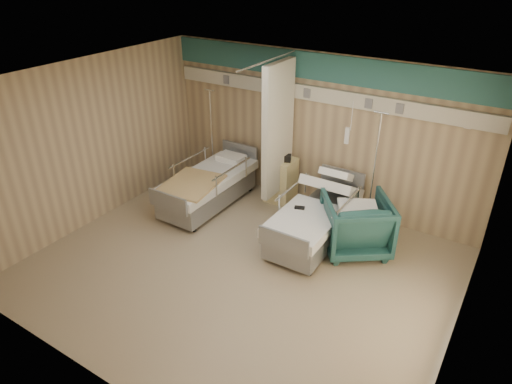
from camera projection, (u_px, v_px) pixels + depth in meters
ground at (240, 269)px, 6.92m from camera, size 6.00×5.00×0.00m
room_walls at (247, 149)px, 6.24m from camera, size 6.04×5.04×2.82m
bed_right at (315, 224)px, 7.46m from camera, size 1.00×2.16×0.63m
bed_left at (208, 190)px, 8.49m from camera, size 1.00×2.16×0.63m
bedside_cabinet at (281, 180)px, 8.62m from camera, size 0.50×0.48×0.85m
visitor_armchair at (356, 224)px, 7.16m from camera, size 1.39×1.40×0.92m
waffle_blanket at (359, 198)px, 6.90m from camera, size 0.76×0.73×0.07m
iv_stand_right at (370, 203)px, 7.85m from camera, size 0.37×0.37×2.05m
iv_stand_left at (213, 163)px, 9.35m from camera, size 0.35×0.35×1.93m
call_remote at (300, 208)px, 7.25m from camera, size 0.17×0.12×0.04m
tan_blanket at (191, 184)px, 7.99m from camera, size 1.02×1.21×0.04m
toiletry_bag at (285, 158)px, 8.32m from camera, size 0.27×0.22×0.12m
white_cup at (275, 154)px, 8.51m from camera, size 0.09×0.09×0.12m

